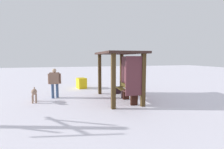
# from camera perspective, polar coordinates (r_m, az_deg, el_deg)

# --- Properties ---
(ground_plane) EXTENTS (60.00, 60.00, 0.00)m
(ground_plane) POSITION_cam_1_polar(r_m,az_deg,el_deg) (8.53, 2.16, -8.56)
(ground_plane) COLOR white
(bus_shelter) EXTENTS (3.42, 1.84, 2.41)m
(bus_shelter) POSITION_cam_1_polar(r_m,az_deg,el_deg) (8.23, 3.76, 3.42)
(bus_shelter) COLOR #412F17
(bus_shelter) RESTS_ON ground
(bench_left_inside) EXTENTS (1.24, 0.34, 0.71)m
(bench_left_inside) POSITION_cam_1_polar(r_m,az_deg,el_deg) (9.20, 3.30, -5.37)
(bench_left_inside) COLOR #443714
(bench_left_inside) RESTS_ON ground
(bench_center_inside) EXTENTS (1.24, 0.37, 0.76)m
(bench_center_inside) POSITION_cam_1_polar(r_m,az_deg,el_deg) (7.96, 6.39, -7.00)
(bench_center_inside) COLOR #4B2A27
(bench_center_inside) RESTS_ON ground
(person_walking) EXTENTS (0.30, 0.67, 1.56)m
(person_walking) POSITION_cam_1_polar(r_m,az_deg,el_deg) (9.12, -19.36, -2.08)
(person_walking) COLOR #856351
(person_walking) RESTS_ON ground
(dog) EXTENTS (0.94, 0.33, 0.67)m
(dog) POSITION_cam_1_polar(r_m,az_deg,el_deg) (8.64, -25.51, -5.74)
(dog) COLOR #91725D
(dog) RESTS_ON ground
(grit_bin) EXTENTS (0.82, 0.72, 0.71)m
(grit_bin) POSITION_cam_1_polar(r_m,az_deg,el_deg) (11.59, -10.59, -2.97)
(grit_bin) COLOR yellow
(grit_bin) RESTS_ON ground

